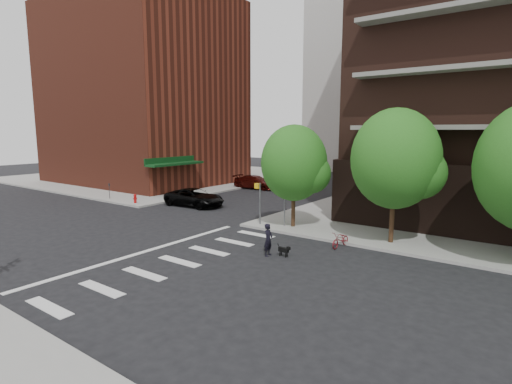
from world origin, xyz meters
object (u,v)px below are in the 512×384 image
parked_car_black (194,197)px  parked_car_silver (285,178)px  fire_hydrant (135,198)px  scooter (341,240)px  parked_car_maroon (256,182)px  dog_walker (268,240)px

parked_car_black → parked_car_silver: bearing=0.5°
fire_hydrant → scooter: bearing=-4.0°
parked_car_maroon → dog_walker: (13.70, -17.71, 0.10)m
fire_hydrant → dog_walker: bearing=-15.9°
parked_car_black → dog_walker: bearing=-123.4°
parked_car_black → parked_car_silver: parked_car_silver is taller
parked_car_maroon → parked_car_silver: parked_car_silver is taller
parked_car_maroon → fire_hydrant: bearing=163.5°
fire_hydrant → parked_car_maroon: (2.62, 13.05, 0.14)m
fire_hydrant → scooter: 18.60m
parked_car_black → parked_car_silver: (-0.89, 15.04, 0.07)m
parked_car_black → dog_walker: 13.89m
parked_car_maroon → parked_car_silver: (0.84, 4.38, 0.08)m
fire_hydrant → parked_car_silver: size_ratio=0.16×
parked_car_black → scooter: size_ratio=3.24×
parked_car_maroon → parked_car_silver: 4.46m
parked_car_silver → scooter: size_ratio=3.00×
scooter → dog_walker: size_ratio=0.98×
parked_car_black → scooter: parked_car_black is taller
parked_car_silver → dog_walker: size_ratio=2.96×
fire_hydrant → parked_car_silver: (3.46, 17.43, 0.22)m
parked_car_silver → scooter: parked_car_silver is taller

